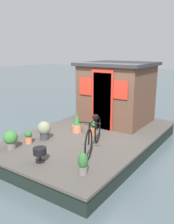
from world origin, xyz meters
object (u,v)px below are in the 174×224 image
object	(u,v)px
potted_plant_sage	(77,123)
potted_plant_succulent	(92,128)
potted_plant_geranium	(44,129)
charcoal_grill	(40,152)
potted_plant_lavender	(83,163)
potted_plant_rosemary	(29,137)
houseboat_cabin	(117,93)
bicycle	(93,135)
potted_plant_thyme	(11,139)

from	to	relation	value
potted_plant_sage	potted_plant_succulent	bearing A→B (deg)	-86.07
potted_plant_sage	potted_plant_geranium	distance (m)	1.05
charcoal_grill	potted_plant_lavender	bearing A→B (deg)	-85.14
potted_plant_rosemary	charcoal_grill	bearing A→B (deg)	-121.03
potted_plant_geranium	charcoal_grill	xyz separation A→B (m)	(-1.04, -0.87, -0.05)
houseboat_cabin	bicycle	distance (m)	2.58
potted_plant_succulent	potted_plant_lavender	size ratio (longest dim) A/B	0.97
potted_plant_geranium	potted_plant_rosemary	xyz separation A→B (m)	(-0.43, 0.14, -0.11)
potted_plant_sage	potted_plant_lavender	bearing A→B (deg)	-140.91
potted_plant_sage	charcoal_grill	xyz separation A→B (m)	(-2.03, -0.51, -0.04)
potted_plant_thyme	charcoal_grill	xyz separation A→B (m)	(-0.12, -1.09, -0.02)
potted_plant_succulent	potted_plant_lavender	world-z (taller)	potted_plant_lavender
potted_plant_succulent	potted_plant_thyme	xyz separation A→B (m)	(-1.94, 1.09, 0.05)
potted_plant_geranium	potted_plant_lavender	size ratio (longest dim) A/B	1.13
houseboat_cabin	potted_plant_succulent	xyz separation A→B (m)	(-1.55, -0.06, -0.78)
potted_plant_succulent	potted_plant_lavender	distance (m)	2.24
potted_plant_rosemary	charcoal_grill	size ratio (longest dim) A/B	1.05
houseboat_cabin	charcoal_grill	bearing A→B (deg)	-179.06
bicycle	potted_plant_succulent	world-z (taller)	bicycle
potted_plant_succulent	houseboat_cabin	bearing A→B (deg)	2.04
potted_plant_rosemary	potted_plant_lavender	world-z (taller)	potted_plant_lavender
potted_plant_thyme	potted_plant_rosemary	xyz separation A→B (m)	(0.49, -0.08, -0.08)
potted_plant_sage	potted_plant_geranium	world-z (taller)	potted_plant_sage
potted_plant_sage	houseboat_cabin	bearing A→B (deg)	-15.87
potted_plant_rosemary	potted_plant_geranium	bearing A→B (deg)	-18.31
potted_plant_geranium	potted_plant_thyme	bearing A→B (deg)	166.18
houseboat_cabin	potted_plant_lavender	distance (m)	3.78
potted_plant_sage	potted_plant_lavender	size ratio (longest dim) A/B	1.27
potted_plant_succulent	potted_plant_lavender	xyz separation A→B (m)	(-1.97, -1.07, 0.01)
potted_plant_lavender	charcoal_grill	distance (m)	1.07
potted_plant_succulent	charcoal_grill	xyz separation A→B (m)	(-2.06, -0.00, 0.02)
houseboat_cabin	bicycle	bearing A→B (deg)	-164.90
potted_plant_geranium	bicycle	bearing A→B (deg)	-83.72
houseboat_cabin	potted_plant_geranium	bearing A→B (deg)	162.58
bicycle	potted_plant_rosemary	world-z (taller)	bicycle
potted_plant_succulent	potted_plant_sage	bearing A→B (deg)	93.93
potted_plant_succulent	potted_plant_geranium	xyz separation A→B (m)	(-1.02, 0.86, 0.07)
houseboat_cabin	potted_plant_rosemary	distance (m)	3.26
potted_plant_rosemary	potted_plant_lavender	xyz separation A→B (m)	(-0.52, -2.07, 0.05)
potted_plant_thyme	potted_plant_rosemary	world-z (taller)	potted_plant_thyme
potted_plant_sage	potted_plant_succulent	distance (m)	0.51
potted_plant_sage	charcoal_grill	bearing A→B (deg)	-165.85
potted_plant_lavender	potted_plant_geranium	bearing A→B (deg)	63.87
bicycle	houseboat_cabin	bearing A→B (deg)	15.10
charcoal_grill	bicycle	bearing A→B (deg)	-26.33
potted_plant_succulent	charcoal_grill	world-z (taller)	potted_plant_succulent
potted_plant_rosemary	charcoal_grill	xyz separation A→B (m)	(-0.61, -1.01, 0.06)
bicycle	potted_plant_geranium	distance (m)	1.47
potted_plant_geranium	potted_plant_thyme	size ratio (longest dim) A/B	1.09
houseboat_cabin	charcoal_grill	xyz separation A→B (m)	(-3.62, -0.06, -0.76)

